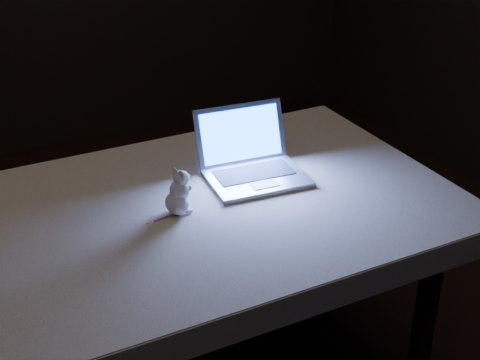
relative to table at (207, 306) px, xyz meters
name	(u,v)px	position (x,y,z in m)	size (l,w,h in m)	color
table	(207,306)	(0.00, 0.00, 0.00)	(1.54, 0.99, 0.82)	black
tablecloth	(192,209)	(-0.02, 0.06, 0.37)	(1.64, 1.09, 0.10)	beige
laptop	(257,151)	(0.23, 0.07, 0.53)	(0.33, 0.29, 0.23)	#ACADB1
plush_mouse	(177,192)	(-0.10, -0.02, 0.50)	(0.11, 0.11, 0.15)	white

